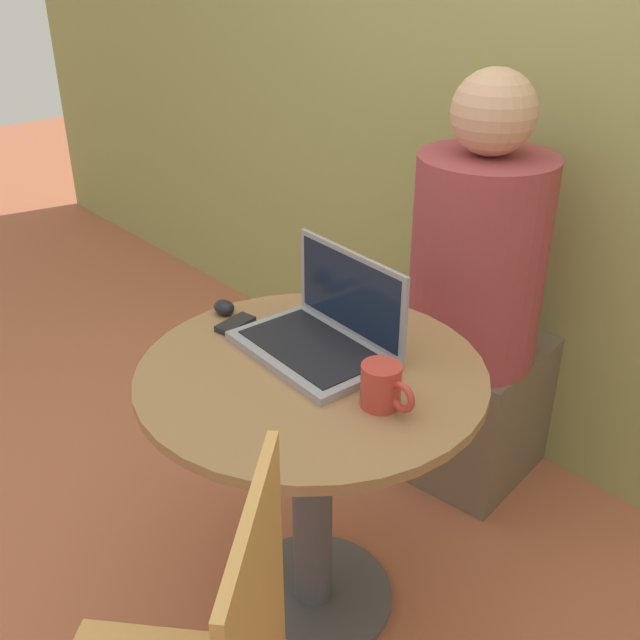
# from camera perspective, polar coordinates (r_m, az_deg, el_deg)

# --- Properties ---
(ground_plane) EXTENTS (12.00, 12.00, 0.00)m
(ground_plane) POSITION_cam_1_polar(r_m,az_deg,el_deg) (2.19, -0.55, -20.32)
(ground_plane) COLOR #B26042
(back_wall) EXTENTS (7.00, 0.05, 2.60)m
(back_wall) POSITION_cam_1_polar(r_m,az_deg,el_deg) (2.29, 19.96, 18.02)
(back_wall) COLOR #939956
(back_wall) RESTS_ON ground_plane
(round_table) EXTENTS (0.81, 0.81, 0.73)m
(round_table) POSITION_cam_1_polar(r_m,az_deg,el_deg) (1.83, -0.62, -9.25)
(round_table) COLOR #4C4C51
(round_table) RESTS_ON ground_plane
(laptop) EXTENTS (0.39, 0.27, 0.23)m
(laptop) POSITION_cam_1_polar(r_m,az_deg,el_deg) (1.77, 0.27, -0.90)
(laptop) COLOR gray
(laptop) RESTS_ON round_table
(cell_phone) EXTENTS (0.07, 0.11, 0.02)m
(cell_phone) POSITION_cam_1_polar(r_m,az_deg,el_deg) (1.90, -6.47, -0.32)
(cell_phone) COLOR black
(cell_phone) RESTS_ON round_table
(computer_mouse) EXTENTS (0.06, 0.05, 0.04)m
(computer_mouse) POSITION_cam_1_polar(r_m,az_deg,el_deg) (1.96, -7.31, 0.96)
(computer_mouse) COLOR black
(computer_mouse) RESTS_ON round_table
(coffee_cup) EXTENTS (0.14, 0.09, 0.10)m
(coffee_cup) POSITION_cam_1_polar(r_m,az_deg,el_deg) (1.57, 4.80, -5.06)
(coffee_cup) COLOR #B2382D
(coffee_cup) RESTS_ON round_table
(person_seated) EXTENTS (0.43, 0.62, 1.31)m
(person_seated) POSITION_cam_1_polar(r_m,az_deg,el_deg) (2.34, 12.16, -0.37)
(person_seated) COLOR brown
(person_seated) RESTS_ON ground_plane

